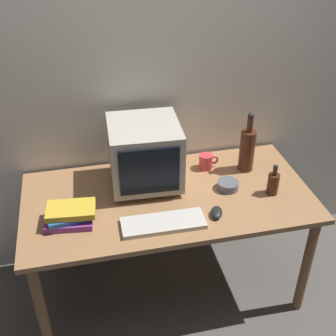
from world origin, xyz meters
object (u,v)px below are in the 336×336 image
object	(u,v)px
crt_monitor	(145,154)
keyboard	(163,223)
computer_mouse	(216,212)
cd_spindle	(228,185)
bottle_short	(273,183)
book_stack	(70,215)
bottle_tall	(247,149)
mug	(206,161)

from	to	relation	value
crt_monitor	keyboard	world-z (taller)	crt_monitor
computer_mouse	cd_spindle	distance (m)	0.25
crt_monitor	bottle_short	size ratio (longest dim) A/B	2.17
bottle_short	book_stack	bearing A→B (deg)	-179.76
keyboard	bottle_tall	size ratio (longest dim) A/B	1.13
computer_mouse	bottle_tall	distance (m)	0.50
keyboard	mug	xyz separation A→B (m)	(0.36, 0.45, 0.03)
crt_monitor	book_stack	world-z (taller)	crt_monitor
computer_mouse	bottle_tall	world-z (taller)	bottle_tall
bottle_tall	bottle_short	world-z (taller)	bottle_tall
cd_spindle	bottle_tall	bearing A→B (deg)	45.08
bottle_tall	crt_monitor	bearing A→B (deg)	-179.09
crt_monitor	mug	world-z (taller)	crt_monitor
keyboard	book_stack	bearing A→B (deg)	165.35
computer_mouse	mug	size ratio (longest dim) A/B	0.83
keyboard	bottle_short	size ratio (longest dim) A/B	2.26
bottle_short	mug	bearing A→B (deg)	131.13
book_stack	cd_spindle	xyz separation A→B (m)	(0.87, 0.10, -0.02)
computer_mouse	book_stack	xyz separation A→B (m)	(-0.74, 0.11, 0.03)
bottle_tall	bottle_short	size ratio (longest dim) A/B	2.00
keyboard	mug	distance (m)	0.58
bottle_tall	book_stack	world-z (taller)	bottle_tall
mug	keyboard	bearing A→B (deg)	-128.36
crt_monitor	bottle_short	bearing A→B (deg)	-20.81
computer_mouse	crt_monitor	bearing A→B (deg)	150.45
bottle_short	cd_spindle	distance (m)	0.25
crt_monitor	bottle_tall	world-z (taller)	bottle_tall
bottle_tall	book_stack	bearing A→B (deg)	-165.64
computer_mouse	mug	xyz separation A→B (m)	(0.08, 0.44, 0.03)
crt_monitor	cd_spindle	world-z (taller)	crt_monitor
bottle_tall	cd_spindle	size ratio (longest dim) A/B	3.09
bottle_short	book_stack	world-z (taller)	bottle_short
crt_monitor	keyboard	size ratio (longest dim) A/B	0.96
computer_mouse	book_stack	size ratio (longest dim) A/B	0.37
cd_spindle	mug	bearing A→B (deg)	104.36
bottle_short	mug	size ratio (longest dim) A/B	1.55
bottle_short	cd_spindle	bearing A→B (deg)	157.24
mug	computer_mouse	bearing A→B (deg)	-99.81
bottle_short	cd_spindle	size ratio (longest dim) A/B	1.55
mug	cd_spindle	distance (m)	0.24
keyboard	cd_spindle	world-z (taller)	cd_spindle
bottle_short	book_stack	distance (m)	1.09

